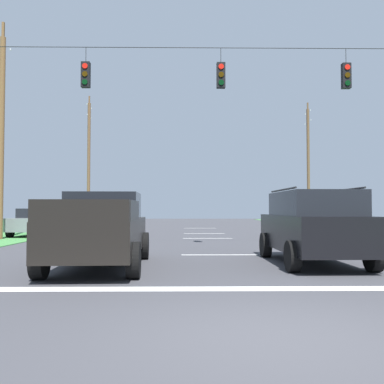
{
  "coord_description": "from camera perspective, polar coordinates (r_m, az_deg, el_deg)",
  "views": [
    {
      "loc": [
        -1.1,
        -5.16,
        1.52
      ],
      "look_at": [
        -0.86,
        12.49,
        2.19
      ],
      "focal_mm": 40.56,
      "sensor_mm": 36.0,
      "label": 1
    }
  ],
  "objects": [
    {
      "name": "lane_dash_2",
      "position": [
        26.45,
        1.6,
        -5.47
      ],
      "size": [
        2.5,
        0.15,
        0.01
      ],
      "primitive_type": "cube",
      "rotation": [
        0.0,
        0.0,
        1.57
      ],
      "color": "white",
      "rests_on": "ground"
    },
    {
      "name": "utility_pole_mid_left",
      "position": [
        23.48,
        -23.77,
        7.08
      ],
      "size": [
        0.27,
        1.92,
        10.79
      ],
      "color": "brown",
      "rests_on": "ground"
    },
    {
      "name": "ground_plane",
      "position": [
        5.49,
        11.38,
        -18.19
      ],
      "size": [
        120.0,
        120.0,
        0.0
      ],
      "primitive_type": "plane",
      "color": "#3D3D42"
    },
    {
      "name": "lane_dash_3",
      "position": [
        33.53,
        1.09,
        -4.78
      ],
      "size": [
        2.5,
        0.15,
        0.01
      ],
      "primitive_type": "cube",
      "rotation": [
        0.0,
        0.0,
        1.57
      ],
      "color": "white",
      "rests_on": "ground"
    },
    {
      "name": "distant_car_oncoming",
      "position": [
        25.34,
        -19.53,
        -3.71
      ],
      "size": [
        2.29,
        4.43,
        1.52
      ],
      "color": "slate",
      "rests_on": "ground"
    },
    {
      "name": "suv_black",
      "position": [
        12.42,
        15.57,
        -4.22
      ],
      "size": [
        2.27,
        4.83,
        2.05
      ],
      "color": "black",
      "rests_on": "ground"
    },
    {
      "name": "lane_dash_1",
      "position": [
        22.15,
        2.07,
        -6.11
      ],
      "size": [
        2.5,
        0.15,
        0.01
      ],
      "primitive_type": "cube",
      "rotation": [
        0.0,
        0.0,
        1.57
      ],
      "color": "white",
      "rests_on": "ground"
    },
    {
      "name": "lane_dash_0",
      "position": [
        14.35,
        3.65,
        -8.24
      ],
      "size": [
        2.5,
        0.15,
        0.01
      ],
      "primitive_type": "cube",
      "rotation": [
        0.0,
        0.0,
        1.57
      ],
      "color": "white",
      "rests_on": "ground"
    },
    {
      "name": "utility_pole_far_left",
      "position": [
        39.8,
        -13.42,
        4.04
      ],
      "size": [
        0.27,
        1.76,
        11.61
      ],
      "color": "brown",
      "rests_on": "ground"
    },
    {
      "name": "pickup_truck",
      "position": [
        11.53,
        -11.86,
        -4.88
      ],
      "size": [
        2.45,
        5.47,
        1.95
      ],
      "color": "black",
      "rests_on": "ground"
    },
    {
      "name": "overhead_signal_span",
      "position": [
        16.34,
        3.62,
        8.18
      ],
      "size": [
        19.13,
        0.31,
        8.22
      ],
      "color": "brown",
      "rests_on": "ground"
    },
    {
      "name": "stop_bar_stripe",
      "position": [
        8.44,
        6.88,
        -12.5
      ],
      "size": [
        15.9,
        0.45,
        0.01
      ],
      "primitive_type": "cube",
      "color": "white",
      "rests_on": "ground"
    },
    {
      "name": "utility_pole_far_right",
      "position": [
        40.46,
        15.05,
        3.71
      ],
      "size": [
        0.26,
        1.99,
        11.11
      ],
      "color": "brown",
      "rests_on": "ground"
    },
    {
      "name": "distant_car_crossing_white",
      "position": [
        26.56,
        15.14,
        -3.69
      ],
      "size": [
        2.06,
        4.32,
        1.52
      ],
      "color": "silver",
      "rests_on": "ground"
    }
  ]
}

